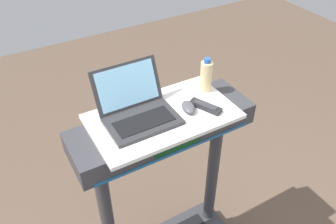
# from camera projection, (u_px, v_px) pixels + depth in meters

# --- Properties ---
(desk_board) EXTENTS (0.68, 0.39, 0.02)m
(desk_board) POSITION_uv_depth(u_px,v_px,m) (163.00, 116.00, 1.64)
(desk_board) COLOR white
(desk_board) RESTS_ON treadmill_base
(laptop) EXTENTS (0.32, 0.30, 0.21)m
(laptop) POSITION_uv_depth(u_px,v_px,m) (137.00, 109.00, 1.60)
(laptop) COLOR #2D2D30
(laptop) RESTS_ON desk_board
(computer_mouse) EXTENTS (0.08, 0.11, 0.03)m
(computer_mouse) POSITION_uv_depth(u_px,v_px,m) (188.00, 107.00, 1.65)
(computer_mouse) COLOR #4C4C51
(computer_mouse) RESTS_ON desk_board
(water_bottle) EXTENTS (0.06, 0.06, 0.18)m
(water_bottle) POSITION_uv_depth(u_px,v_px,m) (206.00, 76.00, 1.75)
(water_bottle) COLOR beige
(water_bottle) RESTS_ON desk_board
(tv_remote) EXTENTS (0.11, 0.16, 0.02)m
(tv_remote) POSITION_uv_depth(u_px,v_px,m) (205.00, 106.00, 1.67)
(tv_remote) COLOR #232326
(tv_remote) RESTS_ON desk_board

